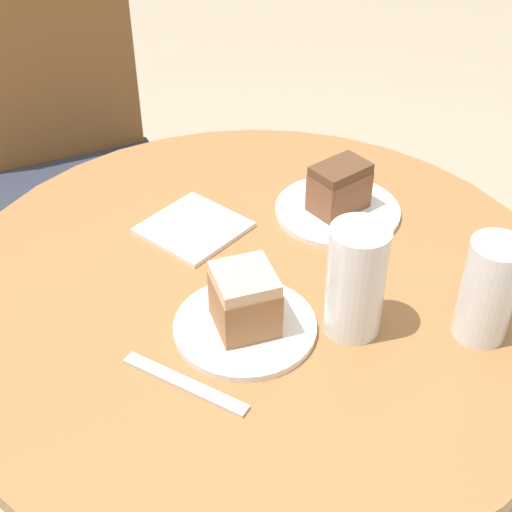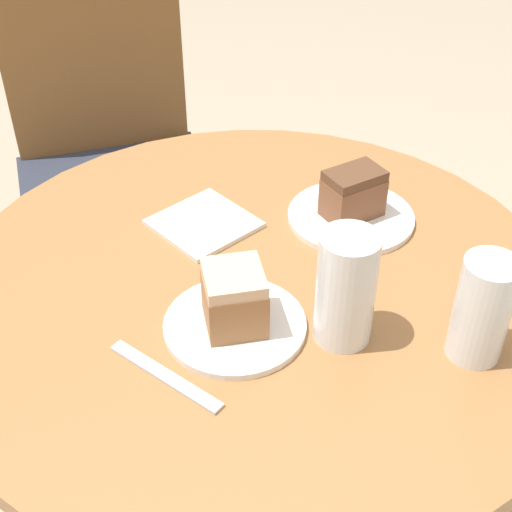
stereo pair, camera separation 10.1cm
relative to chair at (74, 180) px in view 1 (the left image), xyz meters
name	(u,v)px [view 1 (the left image)]	position (x,y,z in m)	size (l,w,h in m)	color
table	(256,363)	(-0.02, -0.81, 0.07)	(0.91, 0.91, 0.72)	#9E6B3D
chair	(74,180)	(0.00, 0.00, 0.00)	(0.53, 0.53, 0.87)	brown
plate_near	(245,327)	(-0.09, -0.89, 0.26)	(0.19, 0.19, 0.01)	white
plate_far	(337,210)	(0.18, -0.75, 0.26)	(0.20, 0.20, 0.01)	white
cake_slice_near	(245,300)	(-0.09, -0.89, 0.31)	(0.10, 0.10, 0.09)	#9E6B42
cake_slice_far	(339,187)	(0.18, -0.75, 0.30)	(0.09, 0.07, 0.08)	brown
glass_lemonade	(355,287)	(0.03, -0.96, 0.32)	(0.08, 0.08, 0.16)	beige
glass_water	(487,296)	(0.16, -1.07, 0.32)	(0.07, 0.07, 0.15)	silver
napkin_stack	(194,228)	(-0.03, -0.65, 0.26)	(0.17, 0.17, 0.01)	silver
fork	(185,383)	(-0.21, -0.93, 0.26)	(0.09, 0.17, 0.00)	silver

